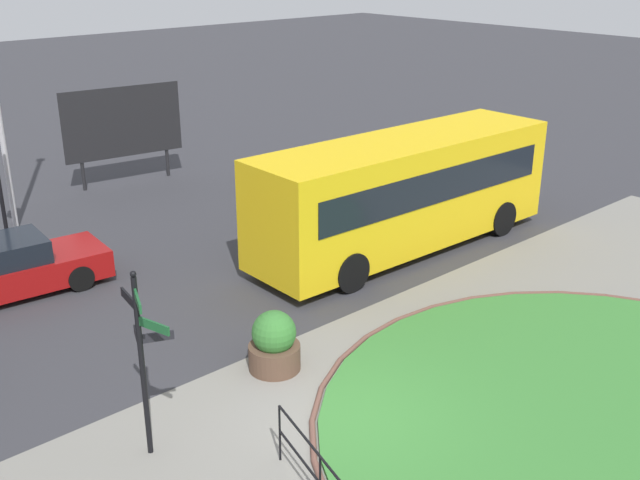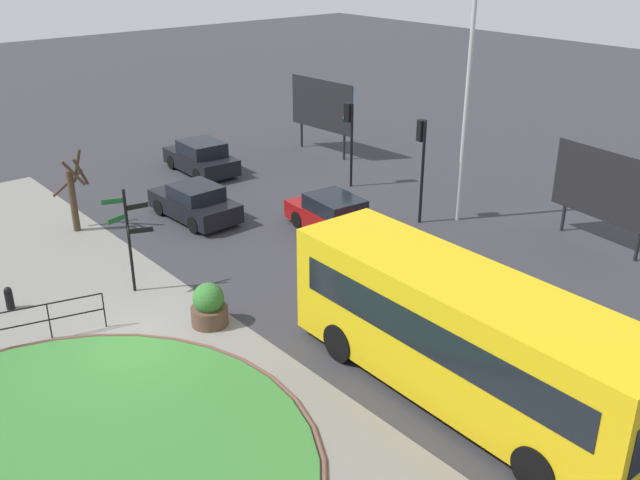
# 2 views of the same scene
# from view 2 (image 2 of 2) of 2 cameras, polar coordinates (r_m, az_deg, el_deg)

# --- Properties ---
(ground) EXTENTS (120.00, 120.00, 0.00)m
(ground) POSITION_cam_2_polar(r_m,az_deg,el_deg) (19.44, -14.79, -8.41)
(ground) COLOR #333338
(sidewalk_paving) EXTENTS (32.00, 8.91, 0.02)m
(sidewalk_paving) POSITION_cam_2_polar(r_m,az_deg,el_deg) (18.98, -19.02, -9.79)
(sidewalk_paving) COLOR gray
(sidewalk_paving) RESTS_ON ground
(signpost_directional) EXTENTS (0.75, 1.32, 3.29)m
(signpost_directional) POSITION_cam_2_polar(r_m,az_deg,el_deg) (21.51, -15.13, 0.61)
(signpost_directional) COLOR black
(signpost_directional) RESTS_ON ground
(bollard_foreground) EXTENTS (0.23, 0.23, 0.72)m
(bollard_foreground) POSITION_cam_2_polar(r_m,az_deg,el_deg) (22.32, -23.71, -4.29)
(bollard_foreground) COLOR black
(bollard_foreground) RESTS_ON ground
(railing_grass_edge) EXTENTS (1.12, 4.16, 1.07)m
(railing_grass_edge) POSITION_cam_2_polar(r_m,az_deg,el_deg) (20.19, -22.98, -6.07)
(railing_grass_edge) COLOR black
(railing_grass_edge) RESTS_ON ground
(bus_yellow) EXTENTS (9.28, 2.67, 3.09)m
(bus_yellow) POSITION_cam_2_polar(r_m,az_deg,el_deg) (16.45, 11.38, -7.56)
(bus_yellow) COLOR yellow
(bus_yellow) RESTS_ON ground
(car_near_lane) EXTENTS (3.98, 1.94, 1.36)m
(car_near_lane) POSITION_cam_2_polar(r_m,az_deg,el_deg) (27.23, -10.02, 2.95)
(car_near_lane) COLOR black
(car_near_lane) RESTS_ON ground
(car_far_lane) EXTENTS (4.06, 2.00, 1.46)m
(car_far_lane) POSITION_cam_2_polar(r_m,az_deg,el_deg) (32.63, -9.53, 6.53)
(car_far_lane) COLOR black
(car_far_lane) RESTS_ON ground
(car_trailing) EXTENTS (4.60, 2.11, 1.39)m
(car_trailing) POSITION_cam_2_polar(r_m,az_deg,el_deg) (25.37, 1.37, 1.79)
(car_trailing) COLOR maroon
(car_trailing) RESTS_ON ground
(traffic_light_near) EXTENTS (0.48, 0.31, 3.87)m
(traffic_light_near) POSITION_cam_2_polar(r_m,az_deg,el_deg) (26.13, 8.16, 7.29)
(traffic_light_near) COLOR black
(traffic_light_near) RESTS_ON ground
(traffic_light_far) EXTENTS (0.48, 0.32, 3.57)m
(traffic_light_far) POSITION_cam_2_polar(r_m,az_deg,el_deg) (29.91, 2.35, 9.15)
(traffic_light_far) COLOR black
(traffic_light_far) RESTS_ON ground
(lamppost_tall) EXTENTS (0.32, 0.32, 9.24)m
(lamppost_tall) POSITION_cam_2_polar(r_m,az_deg,el_deg) (26.07, 11.77, 11.72)
(lamppost_tall) COLOR #B7B7BC
(lamppost_tall) RESTS_ON ground
(billboard_left) EXTENTS (4.12, 0.40, 3.61)m
(billboard_left) POSITION_cam_2_polar(r_m,az_deg,el_deg) (34.74, 0.17, 10.74)
(billboard_left) COLOR black
(billboard_left) RESTS_ON ground
(billboard_right) EXTENTS (4.15, 0.69, 3.38)m
(billboard_right) POSITION_cam_2_polar(r_m,az_deg,el_deg) (25.83, 21.99, 3.96)
(billboard_right) COLOR black
(billboard_right) RESTS_ON ground
(planter_near_signpost) EXTENTS (1.03, 1.03, 1.26)m
(planter_near_signpost) POSITION_cam_2_polar(r_m,az_deg,el_deg) (19.83, -8.91, -5.29)
(planter_near_signpost) COLOR brown
(planter_near_signpost) RESTS_ON ground
(street_tree_bare) EXTENTS (1.39, 1.19, 3.10)m
(street_tree_bare) POSITION_cam_2_polar(r_m,az_deg,el_deg) (26.90, -19.18, 3.66)
(street_tree_bare) COLOR #423323
(street_tree_bare) RESTS_ON ground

